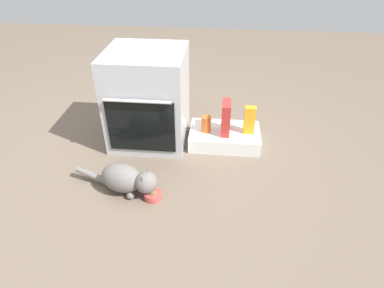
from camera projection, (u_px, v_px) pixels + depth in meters
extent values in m
plane|color=#6B5B4C|center=(136.00, 168.00, 2.56)|extent=(8.00, 8.00, 0.00)
cube|color=#B7BABF|center=(148.00, 98.00, 2.69)|extent=(0.62, 0.60, 0.79)
cube|color=black|center=(141.00, 127.00, 2.49)|extent=(0.53, 0.01, 0.43)
cylinder|color=silver|center=(137.00, 101.00, 2.34)|extent=(0.50, 0.02, 0.02)
cube|color=white|center=(224.00, 137.00, 2.80)|extent=(0.60, 0.37, 0.13)
cylinder|color=#C64C47|center=(153.00, 195.00, 2.26)|extent=(0.12, 0.12, 0.05)
sphere|color=brown|center=(153.00, 193.00, 2.25)|extent=(0.07, 0.07, 0.07)
ellipsoid|color=slate|center=(122.00, 178.00, 2.28)|extent=(0.35, 0.28, 0.21)
sphere|color=slate|center=(146.00, 182.00, 2.21)|extent=(0.15, 0.15, 0.15)
cone|color=slate|center=(149.00, 172.00, 2.21)|extent=(0.05, 0.05, 0.07)
cone|color=slate|center=(143.00, 180.00, 2.15)|extent=(0.05, 0.05, 0.07)
cylinder|color=slate|center=(92.00, 175.00, 2.38)|extent=(0.26, 0.11, 0.09)
sphere|color=slate|center=(138.00, 185.00, 2.35)|extent=(0.06, 0.06, 0.06)
sphere|color=slate|center=(131.00, 195.00, 2.26)|extent=(0.06, 0.06, 0.06)
cube|color=#B72D28|center=(226.00, 118.00, 2.67)|extent=(0.07, 0.18, 0.28)
cylinder|color=#D16023|center=(206.00, 124.00, 2.72)|extent=(0.08, 0.08, 0.14)
cube|color=orange|center=(249.00, 120.00, 2.67)|extent=(0.09, 0.06, 0.24)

